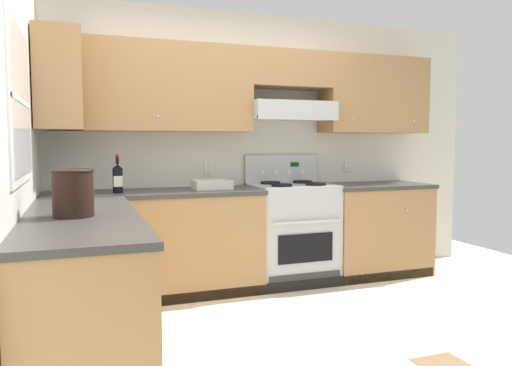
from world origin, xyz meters
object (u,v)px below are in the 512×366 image
(bowl, at_px, (212,186))
(bucket, at_px, (73,192))
(stove, at_px, (292,232))
(wine_bottle, at_px, (118,178))

(bowl, height_order, bucket, bucket)
(bucket, bearing_deg, stove, 34.78)
(wine_bottle, relative_size, bowl, 0.96)
(wine_bottle, bearing_deg, bucket, -104.51)
(stove, relative_size, wine_bottle, 3.81)
(bowl, bearing_deg, wine_bottle, -175.59)
(bucket, bearing_deg, bowl, 49.62)
(wine_bottle, relative_size, bucket, 1.19)
(stove, distance_m, bucket, 2.41)
(bucket, bearing_deg, wine_bottle, 75.49)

